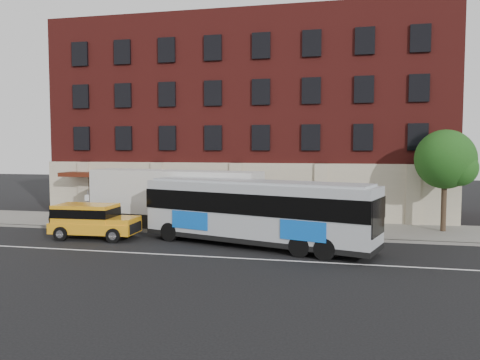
% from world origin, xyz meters
% --- Properties ---
extents(ground, '(120.00, 120.00, 0.00)m').
position_xyz_m(ground, '(0.00, 0.00, 0.00)').
color(ground, black).
rests_on(ground, ground).
extents(sidewalk, '(60.00, 6.00, 0.15)m').
position_xyz_m(sidewalk, '(0.00, 9.00, 0.07)').
color(sidewalk, gray).
rests_on(sidewalk, ground).
extents(kerb, '(60.00, 0.25, 0.15)m').
position_xyz_m(kerb, '(0.00, 6.00, 0.07)').
color(kerb, gray).
rests_on(kerb, ground).
extents(lane_line, '(60.00, 0.12, 0.01)m').
position_xyz_m(lane_line, '(0.00, 0.50, 0.01)').
color(lane_line, white).
rests_on(lane_line, ground).
extents(building, '(30.00, 12.10, 15.00)m').
position_xyz_m(building, '(-0.01, 16.92, 7.58)').
color(building, maroon).
rests_on(building, sidewalk).
extents(sign_pole, '(0.30, 0.20, 2.50)m').
position_xyz_m(sign_pole, '(-8.50, 6.15, 1.45)').
color(sign_pole, slate).
rests_on(sign_pole, ground).
extents(street_tree, '(3.60, 3.60, 6.20)m').
position_xyz_m(street_tree, '(13.54, 9.48, 4.41)').
color(street_tree, '#322619').
rests_on(street_tree, sidewalk).
extents(city_bus, '(13.03, 6.41, 3.51)m').
position_xyz_m(city_bus, '(3.01, 3.36, 1.94)').
color(city_bus, '#ABB0B5').
rests_on(city_bus, ground).
extents(yellow_suv, '(5.24, 2.44, 1.98)m').
position_xyz_m(yellow_suv, '(-6.73, 3.47, 1.14)').
color(yellow_suv, '#FFA81C').
rests_on(yellow_suv, ground).
extents(shipping_container, '(11.63, 4.26, 3.80)m').
position_xyz_m(shipping_container, '(-3.02, 7.15, 1.88)').
color(shipping_container, black).
rests_on(shipping_container, ground).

